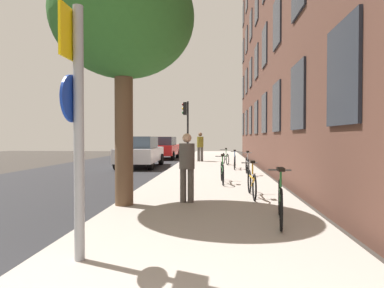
# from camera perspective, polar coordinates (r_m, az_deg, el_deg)

# --- Properties ---
(ground_plane) EXTENTS (41.80, 41.80, 0.00)m
(ground_plane) POSITION_cam_1_polar(r_m,az_deg,el_deg) (16.17, -8.70, -4.48)
(ground_plane) COLOR #332D28
(road_asphalt) EXTENTS (7.00, 38.00, 0.01)m
(road_asphalt) POSITION_cam_1_polar(r_m,az_deg,el_deg) (16.77, -15.72, -4.29)
(road_asphalt) COLOR #232326
(road_asphalt) RESTS_ON ground
(sidewalk) EXTENTS (4.20, 38.00, 0.12)m
(sidewalk) POSITION_cam_1_polar(r_m,az_deg,el_deg) (15.74, 3.85, -4.40)
(sidewalk) COLOR #9E9389
(sidewalk) RESTS_ON ground
(sign_post) EXTENTS (0.16, 0.60, 3.02)m
(sign_post) POSITION_cam_1_polar(r_m,az_deg,el_deg) (4.09, -19.61, 5.33)
(sign_post) COLOR gray
(sign_post) RESTS_ON sidewalk
(traffic_light) EXTENTS (0.43, 0.24, 3.74)m
(traffic_light) POSITION_cam_1_polar(r_m,az_deg,el_deg) (20.57, -1.03, 4.21)
(traffic_light) COLOR black
(traffic_light) RESTS_ON sidewalk
(tree_near) EXTENTS (3.05, 3.05, 5.34)m
(tree_near) POSITION_cam_1_polar(r_m,az_deg,el_deg) (7.61, -11.95, 20.59)
(tree_near) COLOR brown
(tree_near) RESTS_ON sidewalk
(bicycle_0) EXTENTS (0.46, 1.73, 0.96)m
(bicycle_0) POSITION_cam_1_polar(r_m,az_deg,el_deg) (5.86, 15.25, -9.59)
(bicycle_0) COLOR black
(bicycle_0) RESTS_ON sidewalk
(bicycle_1) EXTENTS (0.42, 1.67, 0.91)m
(bicycle_1) POSITION_cam_1_polar(r_m,az_deg,el_deg) (8.17, 10.46, -6.68)
(bicycle_1) COLOR black
(bicycle_1) RESTS_ON sidewalk
(bicycle_2) EXTENTS (0.42, 1.72, 0.94)m
(bicycle_2) POSITION_cam_1_polar(r_m,az_deg,el_deg) (10.51, 5.34, -4.85)
(bicycle_2) COLOR black
(bicycle_2) RESTS_ON sidewalk
(bicycle_3) EXTENTS (0.42, 1.63, 0.95)m
(bicycle_3) POSITION_cam_1_polar(r_m,az_deg,el_deg) (12.95, 9.69, -3.71)
(bicycle_3) COLOR black
(bicycle_3) RESTS_ON sidewalk
(bicycle_4) EXTENTS (0.42, 1.59, 0.89)m
(bicycle_4) POSITION_cam_1_polar(r_m,az_deg,el_deg) (15.32, 7.52, -3.03)
(bicycle_4) COLOR black
(bicycle_4) RESTS_ON sidewalk
(bicycle_5) EXTENTS (0.47, 1.54, 0.90)m
(bicycle_5) POSITION_cam_1_polar(r_m,az_deg,el_deg) (17.69, 5.91, -2.46)
(bicycle_5) COLOR black
(bicycle_5) RESTS_ON sidewalk
(pedestrian_0) EXTENTS (0.44, 0.44, 1.55)m
(pedestrian_0) POSITION_cam_1_polar(r_m,az_deg,el_deg) (7.32, -0.89, -3.36)
(pedestrian_0) COLOR #4C4742
(pedestrian_0) RESTS_ON sidewalk
(pedestrian_1) EXTENTS (0.43, 0.43, 1.77)m
(pedestrian_1) POSITION_cam_1_polar(r_m,az_deg,el_deg) (19.85, 1.46, -0.15)
(pedestrian_1) COLOR #4C4742
(pedestrian_1) RESTS_ON sidewalk
(car_0) EXTENTS (2.00, 4.52, 1.62)m
(car_0) POSITION_cam_1_polar(r_m,az_deg,el_deg) (17.36, -9.07, -1.30)
(car_0) COLOR silver
(car_0) RESTS_ON road_asphalt
(car_1) EXTENTS (1.83, 4.18, 1.62)m
(car_1) POSITION_cam_1_polar(r_m,az_deg,el_deg) (23.83, -4.89, -0.63)
(car_1) COLOR red
(car_1) RESTS_ON road_asphalt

